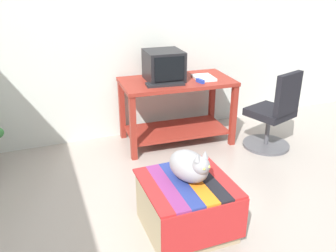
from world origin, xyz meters
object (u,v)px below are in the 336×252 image
(ottoman_with_blanket, at_px, (187,206))
(cat, at_px, (190,166))
(tv_monitor, at_px, (164,66))
(stapler, at_px, (200,81))
(keyboard, at_px, (165,84))
(book, at_px, (204,78))
(office_chair, at_px, (274,116))
(desk, at_px, (177,100))

(ottoman_with_blanket, xyz_separation_m, cat, (0.03, 0.02, 0.33))
(tv_monitor, xyz_separation_m, stapler, (0.33, -0.24, -0.14))
(tv_monitor, xyz_separation_m, cat, (-0.36, -1.51, -0.36))
(tv_monitor, bearing_deg, cat, -100.47)
(keyboard, bearing_deg, tv_monitor, 80.37)
(cat, bearing_deg, ottoman_with_blanket, -158.86)
(book, distance_m, ottoman_with_blanket, 1.73)
(stapler, bearing_deg, tv_monitor, 131.34)
(tv_monitor, height_order, cat, tv_monitor)
(tv_monitor, bearing_deg, keyboard, -103.55)
(cat, distance_m, stapler, 1.46)
(book, relative_size, office_chair, 0.31)
(desk, distance_m, cat, 1.54)
(book, distance_m, office_chair, 0.87)
(book, height_order, stapler, stapler)
(cat, distance_m, office_chair, 1.69)
(keyboard, height_order, book, book)
(tv_monitor, xyz_separation_m, book, (0.43, -0.12, -0.14))
(ottoman_with_blanket, bearing_deg, stapler, 60.94)
(book, bearing_deg, stapler, -123.87)
(book, relative_size, ottoman_with_blanket, 0.43)
(desk, xyz_separation_m, stapler, (0.19, -0.19, 0.26))
(keyboard, bearing_deg, book, 15.42)
(keyboard, bearing_deg, ottoman_with_blanket, -97.11)
(desk, relative_size, office_chair, 1.41)
(keyboard, relative_size, stapler, 3.64)
(ottoman_with_blanket, distance_m, stapler, 1.58)
(desk, distance_m, keyboard, 0.34)
(cat, bearing_deg, keyboard, 60.70)
(keyboard, relative_size, book, 1.44)
(desk, distance_m, tv_monitor, 0.42)
(desk, relative_size, ottoman_with_blanket, 1.92)
(keyboard, height_order, office_chair, office_chair)
(office_chair, bearing_deg, ottoman_with_blanket, 14.30)
(keyboard, bearing_deg, cat, -96.11)
(keyboard, bearing_deg, office_chair, -13.62)
(tv_monitor, distance_m, keyboard, 0.24)
(desk, bearing_deg, book, -9.30)
(keyboard, height_order, stapler, stapler)
(ottoman_with_blanket, relative_size, office_chair, 0.74)
(desk, bearing_deg, cat, -105.75)
(tv_monitor, height_order, book, tv_monitor)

